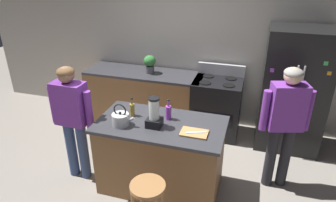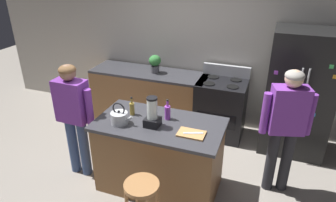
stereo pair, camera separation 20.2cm
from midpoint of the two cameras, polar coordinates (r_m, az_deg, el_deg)
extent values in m
plane|color=gray|center=(4.12, -0.04, -15.39)|extent=(14.00, 14.00, 0.00)
cube|color=#BCB7AD|center=(5.16, 7.61, 10.23)|extent=(8.00, 0.10, 2.70)
cube|color=brown|center=(3.84, -0.04, -10.41)|extent=(1.45, 0.76, 0.89)
cube|color=#333338|center=(3.59, -0.05, -4.42)|extent=(1.51, 0.82, 0.04)
cube|color=brown|center=(5.34, -2.32, 0.61)|extent=(2.00, 0.64, 0.89)
cube|color=#333338|center=(5.16, -2.41, 5.27)|extent=(2.00, 0.64, 0.04)
cube|color=black|center=(4.79, 24.38, 1.26)|extent=(0.90, 0.70, 1.83)
cylinder|color=#B7BABF|center=(4.41, 24.25, 0.56)|extent=(0.02, 0.02, 0.82)
cylinder|color=#B7BABF|center=(4.42, 25.27, 0.40)|extent=(0.02, 0.02, 0.82)
cube|color=#3FB259|center=(4.31, 29.45, 5.59)|extent=(0.05, 0.01, 0.05)
cube|color=#268CD8|center=(4.54, 26.68, -2.37)|extent=(0.05, 0.01, 0.05)
cube|color=#3FB259|center=(4.48, 25.88, -0.78)|extent=(0.05, 0.01, 0.05)
cube|color=orange|center=(4.36, 29.94, 3.91)|extent=(0.05, 0.01, 0.05)
cube|color=purple|center=(4.29, 20.82, 4.96)|extent=(0.05, 0.01, 0.05)
cube|color=purple|center=(4.54, 25.25, -2.57)|extent=(0.05, 0.01, 0.05)
cube|color=black|center=(5.01, 10.92, -1.44)|extent=(0.76, 0.64, 0.93)
cube|color=black|center=(4.74, 10.16, -3.62)|extent=(0.60, 0.01, 0.24)
cube|color=#B7BABF|center=(5.05, 12.03, 5.58)|extent=(0.76, 0.06, 0.18)
cylinder|color=black|center=(4.70, 8.91, 3.21)|extent=(0.18, 0.18, 0.01)
cylinder|color=black|center=(4.66, 13.23, 2.58)|extent=(0.18, 0.18, 0.01)
cylinder|color=black|center=(4.98, 9.64, 4.44)|extent=(0.18, 0.18, 0.01)
cylinder|color=black|center=(4.93, 13.74, 3.85)|extent=(0.18, 0.18, 0.01)
cylinder|color=#384C7A|center=(4.28, -16.02, -7.97)|extent=(0.13, 0.13, 0.81)
cylinder|color=#384C7A|center=(4.19, -14.02, -8.56)|extent=(0.13, 0.13, 0.81)
cube|color=#723399|center=(3.91, -16.15, 0.00)|extent=(0.41, 0.23, 0.54)
cylinder|color=#723399|center=(4.08, -18.86, -0.07)|extent=(0.09, 0.09, 0.49)
cylinder|color=#723399|center=(3.79, -13.04, -1.29)|extent=(0.09, 0.09, 0.49)
sphere|color=#8C664C|center=(3.77, -16.83, 5.10)|extent=(0.21, 0.21, 0.20)
ellipsoid|color=brown|center=(3.76, -16.90, 5.59)|extent=(0.22, 0.22, 0.12)
cylinder|color=#26262B|center=(4.12, 22.53, -10.33)|extent=(0.16, 0.16, 0.84)
cylinder|color=#26262B|center=(4.06, 20.10, -10.40)|extent=(0.16, 0.16, 0.84)
cube|color=#723399|center=(3.74, 23.02, -1.60)|extent=(0.45, 0.32, 0.56)
cylinder|color=#723399|center=(3.86, 26.39, -2.33)|extent=(0.11, 0.11, 0.51)
cylinder|color=#723399|center=(3.69, 19.22, -2.21)|extent=(0.11, 0.11, 0.51)
sphere|color=#D8AD8C|center=(3.60, 24.05, 3.81)|extent=(0.25, 0.25, 0.20)
ellipsoid|color=gray|center=(3.59, 24.15, 4.33)|extent=(0.26, 0.26, 0.12)
cylinder|color=#9E6B3D|center=(3.15, -3.07, -15.51)|extent=(0.36, 0.36, 0.04)
cylinder|color=#9E6B3D|center=(3.49, -4.00, -17.91)|extent=(0.04, 0.04, 0.61)
cylinder|color=#4C4C51|center=(5.10, -1.29, 5.97)|extent=(0.14, 0.14, 0.12)
ellipsoid|color=#337A38|center=(5.05, -1.31, 7.57)|extent=(0.20, 0.20, 0.18)
cube|color=black|center=(3.50, -1.26, -3.97)|extent=(0.17, 0.17, 0.10)
cylinder|color=silver|center=(3.42, -1.28, -1.51)|extent=(0.12, 0.12, 0.24)
cylinder|color=black|center=(3.36, -1.31, 0.46)|extent=(0.12, 0.12, 0.02)
cylinder|color=olive|center=(3.74, -5.20, -1.50)|extent=(0.06, 0.06, 0.15)
cylinder|color=olive|center=(3.69, -5.26, 0.02)|extent=(0.02, 0.02, 0.07)
cylinder|color=black|center=(3.68, -5.29, 0.59)|extent=(0.03, 0.03, 0.02)
cylinder|color=purple|center=(3.63, 1.51, -2.22)|extent=(0.07, 0.07, 0.17)
cylinder|color=purple|center=(3.57, 1.53, -0.52)|extent=(0.03, 0.03, 0.07)
cylinder|color=black|center=(3.55, 1.54, 0.12)|extent=(0.03, 0.03, 0.02)
cylinder|color=#B7BABF|center=(3.57, -7.48, -3.21)|extent=(0.20, 0.20, 0.14)
sphere|color=black|center=(3.53, -7.56, -2.00)|extent=(0.03, 0.03, 0.03)
cylinder|color=#B7BABF|center=(3.50, -5.61, -3.27)|extent=(0.09, 0.03, 0.08)
torus|color=black|center=(3.51, -7.59, -1.49)|extent=(0.16, 0.02, 0.16)
cube|color=#B7844C|center=(3.37, 6.12, -6.14)|extent=(0.30, 0.20, 0.02)
cube|color=#B7BABF|center=(3.36, 6.46, -6.01)|extent=(0.22, 0.10, 0.01)
camera|label=1|loc=(0.10, -88.46, 0.74)|focal=32.62mm
camera|label=2|loc=(0.10, 91.54, -0.74)|focal=32.62mm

